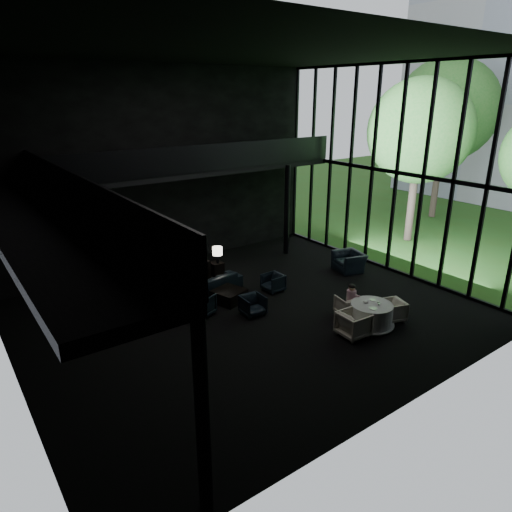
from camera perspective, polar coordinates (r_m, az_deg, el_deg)
floor at (r=15.27m, az=-0.64°, el=-7.15°), size 14.00×12.00×0.02m
ceiling at (r=13.67m, az=-0.78°, el=24.34°), size 14.00×12.00×0.02m
wall_back at (r=19.06m, az=-11.37°, el=10.59°), size 14.00×0.04×8.00m
wall_front at (r=9.82m, az=19.98°, el=1.34°), size 14.00×0.04×8.00m
curtain_wall at (r=18.75m, az=17.19°, el=9.96°), size 0.20×12.00×8.00m
mezzanine_left at (r=11.64m, az=-25.62°, el=3.34°), size 2.00×12.00×0.25m
mezzanine_back at (r=18.62m, az=-7.21°, el=10.61°), size 12.00×2.00×0.25m
railing_left at (r=11.71m, az=-21.27°, el=7.07°), size 0.06×12.00×1.00m
railing_back at (r=17.68m, az=-5.67°, el=12.15°), size 12.00×0.06×1.00m
column_sw at (r=7.85m, az=-6.73°, el=-19.05°), size 0.24×0.24×4.00m
column_nw at (r=17.75m, az=-25.23°, el=1.77°), size 0.24×0.24×4.00m
column_ne at (r=20.32m, az=3.88°, el=5.72°), size 0.24×0.24×4.00m
tree_near at (r=23.04m, az=19.81°, el=14.46°), size 4.80×4.80×7.65m
tree_far at (r=28.26m, az=22.63°, el=16.43°), size 5.60×5.60×8.80m
console at (r=17.60m, az=-9.40°, el=-2.31°), size 2.36×0.54×0.75m
bronze_urn at (r=17.27m, az=-9.59°, el=0.72°), size 0.76×0.76×1.42m
side_table_left at (r=17.10m, az=-14.23°, el=-3.76°), size 0.48×0.48×0.52m
table_lamp_left at (r=16.81m, az=-14.45°, el=-1.32°), size 0.43×0.43×0.72m
side_table_right at (r=18.35m, az=-4.94°, el=-1.56°), size 0.48×0.48×0.52m
table_lamp_right at (r=18.02m, az=-4.85°, el=0.54°), size 0.40×0.40×0.67m
sofa at (r=16.79m, az=-5.34°, el=-2.99°), size 2.32×0.93×0.88m
lounge_armchair_west at (r=15.05m, az=-7.01°, el=-5.83°), size 1.08×1.11×0.89m
lounge_armchair_east at (r=16.79m, az=2.14°, el=-3.33°), size 0.62×0.66×0.66m
lounge_armchair_south at (r=15.03m, az=-0.40°, el=-6.12°), size 0.71×0.67×0.69m
window_armchair at (r=18.99m, az=11.59°, el=-0.15°), size 1.14×1.48×1.15m
coffee_table at (r=16.02m, az=-3.41°, el=-4.98°), size 1.20×1.20×0.43m
dining_table at (r=14.77m, az=14.17°, el=-7.34°), size 1.47×1.47×0.75m
dining_chair_north at (r=15.33m, az=11.49°, el=-6.02°), size 0.78×0.75×0.69m
dining_chair_east at (r=15.31m, az=16.62°, el=-6.47°), size 0.83×0.86×0.71m
dining_chair_west at (r=14.03m, az=12.12°, el=-8.02°), size 0.90×0.95×0.94m
child at (r=15.12m, az=11.85°, el=-4.61°), size 0.31×0.31×0.66m
plate_a at (r=14.31m, az=14.45°, el=-6.37°), size 0.30×0.30×0.01m
plate_b at (r=14.88m, az=14.41°, el=-5.32°), size 0.26×0.26×0.01m
saucer at (r=14.71m, az=15.12°, el=-5.69°), size 0.19×0.19×0.01m
coffee_cup at (r=14.69m, az=15.06°, el=-5.56°), size 0.10×0.10×0.07m
cereal_bowl at (r=14.61m, az=13.56°, el=-5.59°), size 0.16×0.16×0.08m
cream_pot at (r=14.55m, az=15.10°, el=-5.87°), size 0.07×0.07×0.07m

